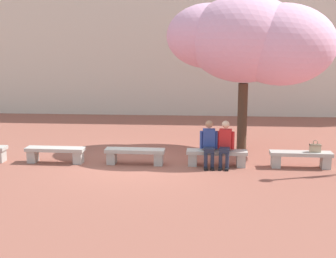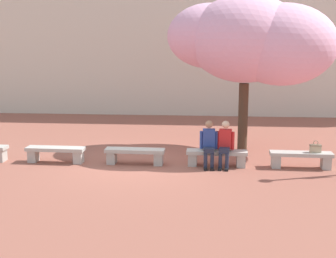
{
  "view_description": "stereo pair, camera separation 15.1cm",
  "coord_description": "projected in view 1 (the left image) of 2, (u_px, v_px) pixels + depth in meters",
  "views": [
    {
      "loc": [
        1.91,
        -12.79,
        3.53
      ],
      "look_at": [
        0.93,
        0.2,
        1.0
      ],
      "focal_mm": 50.0,
      "sensor_mm": 36.0,
      "label": 1
    },
    {
      "loc": [
        2.06,
        -12.78,
        3.53
      ],
      "look_at": [
        0.93,
        0.2,
        1.0
      ],
      "focal_mm": 50.0,
      "sensor_mm": 36.0,
      "label": 2
    }
  ],
  "objects": [
    {
      "name": "stone_bench_near_east",
      "position": [
        217.0,
        156.0,
        13.11
      ],
      "size": [
        1.7,
        0.45,
        0.45
      ],
      "color": "#ADA89E",
      "rests_on": "ground"
    },
    {
      "name": "person_seated_right",
      "position": [
        225.0,
        142.0,
        12.96
      ],
      "size": [
        0.51,
        0.71,
        1.29
      ],
      "color": "black",
      "rests_on": "ground"
    },
    {
      "name": "stone_bench_center",
      "position": [
        135.0,
        154.0,
        13.28
      ],
      "size": [
        1.7,
        0.45,
        0.45
      ],
      "color": "#ADA89E",
      "rests_on": "ground"
    },
    {
      "name": "stone_bench_near_west",
      "position": [
        55.0,
        153.0,
        13.45
      ],
      "size": [
        1.7,
        0.45,
        0.45
      ],
      "color": "#ADA89E",
      "rests_on": "ground"
    },
    {
      "name": "ground_plane",
      "position": [
        135.0,
        164.0,
        13.33
      ],
      "size": [
        100.0,
        100.0,
        0.0
      ],
      "primitive_type": "plane",
      "color": "#8E5142"
    },
    {
      "name": "cherry_tree_main",
      "position": [
        250.0,
        40.0,
        14.36
      ],
      "size": [
        5.16,
        3.4,
        4.85
      ],
      "color": "#473323",
      "rests_on": "ground"
    },
    {
      "name": "stone_bench_east_end",
      "position": [
        301.0,
        157.0,
        12.93
      ],
      "size": [
        1.7,
        0.45,
        0.45
      ],
      "color": "#ADA89E",
      "rests_on": "ground"
    },
    {
      "name": "building_facade",
      "position": [
        165.0,
        25.0,
        23.0
      ],
      "size": [
        28.0,
        4.0,
        8.33
      ],
      "primitive_type": "cube",
      "color": "beige",
      "rests_on": "ground"
    },
    {
      "name": "handbag",
      "position": [
        315.0,
        148.0,
        12.85
      ],
      "size": [
        0.3,
        0.15,
        0.34
      ],
      "color": "tan",
      "rests_on": "stone_bench_east_end"
    },
    {
      "name": "person_seated_left",
      "position": [
        209.0,
        142.0,
        12.99
      ],
      "size": [
        0.51,
        0.69,
        1.29
      ],
      "color": "black",
      "rests_on": "ground"
    }
  ]
}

